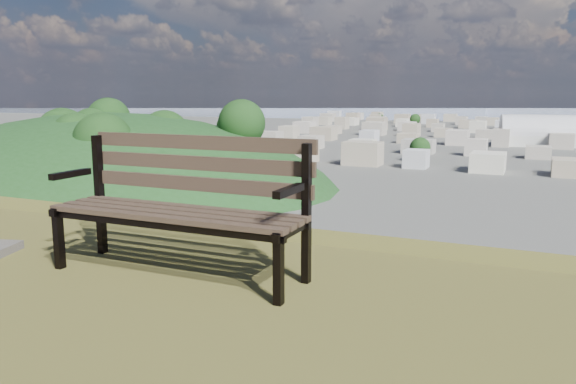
% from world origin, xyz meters
% --- Properties ---
extents(park_bench, '(1.92, 0.62, 1.00)m').
position_xyz_m(park_bench, '(-0.87, 2.91, 25.57)').
color(park_bench, '#433227').
rests_on(park_bench, hilltop_mesa).
extents(arena, '(51.47, 28.06, 20.62)m').
position_xyz_m(arena, '(8.11, 312.98, 4.86)').
color(arena, silver).
rests_on(arena, ground).
extents(green_wooded_hill, '(161.79, 129.43, 80.89)m').
position_xyz_m(green_wooded_hill, '(-115.08, 129.72, 0.12)').
color(green_wooded_hill, '#193D17').
rests_on(green_wooded_hill, ground).
extents(city_blocks, '(395.00, 361.00, 7.00)m').
position_xyz_m(city_blocks, '(0.00, 394.44, 3.50)').
color(city_blocks, beige).
rests_on(city_blocks, ground).
extents(city_trees, '(406.52, 387.20, 9.98)m').
position_xyz_m(city_trees, '(-26.39, 319.00, 4.83)').
color(city_trees, '#37241B').
rests_on(city_trees, ground).
extents(bay_water, '(2400.00, 700.00, 0.12)m').
position_xyz_m(bay_water, '(0.00, 900.00, 0.00)').
color(bay_water, '#8495A8').
rests_on(bay_water, ground).
extents(far_hills, '(2050.00, 340.00, 60.00)m').
position_xyz_m(far_hills, '(-60.92, 1402.93, 25.47)').
color(far_hills, '#8C92AE').
rests_on(far_hills, ground).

